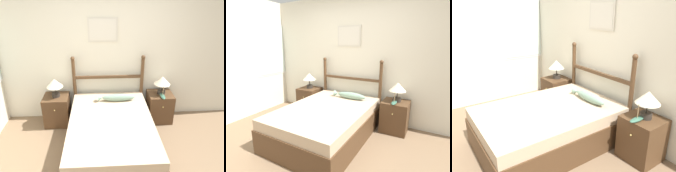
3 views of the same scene
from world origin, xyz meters
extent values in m
cube|color=beige|center=(0.00, 1.73, 1.27)|extent=(6.40, 0.06, 2.55)
cube|color=beige|center=(-0.19, 1.69, 1.74)|extent=(0.52, 0.02, 0.42)
cube|color=beige|center=(-0.19, 1.68, 1.74)|extent=(0.46, 0.01, 0.36)
cube|color=#4C331E|center=(-0.10, 0.67, 0.19)|extent=(1.35, 1.93, 0.38)
cube|color=tan|center=(-0.10, 0.67, 0.46)|extent=(1.31, 1.89, 0.16)
cylinder|color=#4C331E|center=(-0.74, 1.61, 0.61)|extent=(0.06, 0.06, 1.22)
sphere|color=#4C331E|center=(-0.74, 1.61, 1.25)|extent=(0.08, 0.08, 0.08)
cylinder|color=#4C331E|center=(0.54, 1.61, 0.61)|extent=(0.06, 0.06, 1.22)
sphere|color=#4C331E|center=(0.54, 1.61, 1.25)|extent=(0.08, 0.08, 0.08)
cube|color=#4C331E|center=(-0.10, 1.61, 0.88)|extent=(1.28, 0.05, 0.05)
cube|color=#4C331E|center=(-1.08, 1.45, 0.29)|extent=(0.46, 0.44, 0.57)
sphere|color=tan|center=(-1.08, 1.22, 0.41)|extent=(0.02, 0.02, 0.02)
cube|color=#4C331E|center=(0.89, 1.45, 0.29)|extent=(0.46, 0.44, 0.57)
sphere|color=tan|center=(0.89, 1.22, 0.41)|extent=(0.02, 0.02, 0.02)
cylinder|color=#2D2823|center=(-1.08, 1.45, 0.61)|extent=(0.15, 0.15, 0.07)
cylinder|color=#2D2823|center=(-1.08, 1.45, 0.71)|extent=(0.02, 0.02, 0.12)
cone|color=beige|center=(-1.08, 1.45, 0.85)|extent=(0.30, 0.30, 0.15)
cylinder|color=#2D2823|center=(0.90, 1.46, 0.61)|extent=(0.15, 0.15, 0.07)
cylinder|color=#2D2823|center=(0.90, 1.46, 0.71)|extent=(0.02, 0.02, 0.12)
cone|color=beige|center=(0.90, 1.46, 0.85)|extent=(0.30, 0.30, 0.15)
ellipsoid|color=#386651|center=(0.89, 1.31, 0.60)|extent=(0.08, 0.25, 0.04)
cylinder|color=#997F56|center=(0.89, 1.31, 0.70)|extent=(0.01, 0.01, 0.17)
ellipsoid|color=gray|center=(0.07, 1.29, 0.61)|extent=(0.59, 0.13, 0.13)
cone|color=gray|center=(-0.26, 1.29, 0.61)|extent=(0.08, 0.12, 0.12)
camera|label=1|loc=(-0.25, -2.17, 2.48)|focal=35.00mm
camera|label=2|loc=(1.44, -1.67, 1.61)|focal=28.00mm
camera|label=3|loc=(2.28, -0.72, 1.83)|focal=35.00mm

